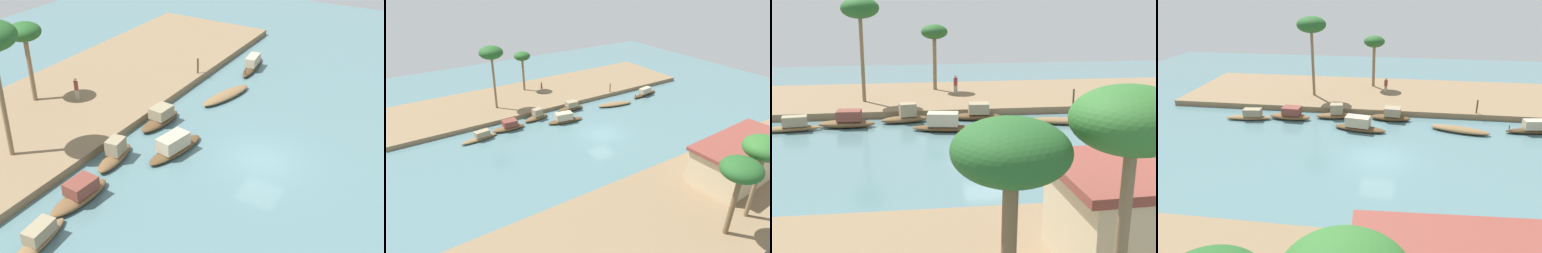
% 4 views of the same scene
% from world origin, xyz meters
% --- Properties ---
extents(river_water, '(71.86, 71.86, 0.00)m').
position_xyz_m(river_water, '(0.00, 0.00, 0.00)').
color(river_water, slate).
rests_on(river_water, ground).
extents(riverbank_left, '(42.55, 11.69, 0.52)m').
position_xyz_m(riverbank_left, '(0.00, -14.66, 0.26)').
color(riverbank_left, '#846B4C').
rests_on(riverbank_left, ground).
extents(sampan_near_left_bank, '(3.91, 1.44, 1.20)m').
position_xyz_m(sampan_near_left_bank, '(8.46, -6.67, 0.46)').
color(sampan_near_left_bank, brown).
rests_on(sampan_near_left_bank, river_water).
extents(sampan_downstream_large, '(4.59, 1.91, 1.25)m').
position_xyz_m(sampan_downstream_large, '(1.96, -4.93, 0.49)').
color(sampan_downstream_large, brown).
rests_on(sampan_downstream_large, river_water).
extents(sampan_open_hull, '(4.99, 2.27, 0.45)m').
position_xyz_m(sampan_open_hull, '(-6.48, -5.72, 0.22)').
color(sampan_open_hull, brown).
rests_on(sampan_open_hull, river_water).
extents(sampan_upstream_small, '(4.87, 1.54, 1.17)m').
position_xyz_m(sampan_upstream_small, '(-12.58, -6.36, 0.44)').
color(sampan_upstream_small, '#47331E').
rests_on(sampan_upstream_small, river_water).
extents(sampan_foreground, '(3.69, 1.43, 1.23)m').
position_xyz_m(sampan_foreground, '(-0.67, -7.70, 0.47)').
color(sampan_foreground, brown).
rests_on(sampan_foreground, river_water).
extents(sampan_with_tall_canopy, '(4.22, 1.33, 1.03)m').
position_xyz_m(sampan_with_tall_canopy, '(12.08, -6.08, 0.39)').
color(sampan_with_tall_canopy, brown).
rests_on(sampan_with_tall_canopy, river_water).
extents(sampan_with_red_awning, '(3.50, 1.55, 1.38)m').
position_xyz_m(sampan_with_red_awning, '(4.47, -7.50, 0.47)').
color(sampan_with_red_awning, brown).
rests_on(sampan_with_red_awning, river_water).
extents(person_on_near_bank, '(0.42, 0.42, 1.66)m').
position_xyz_m(person_on_near_bank, '(0.16, -14.26, 1.27)').
color(person_on_near_bank, gray).
rests_on(person_on_near_bank, riverbank_left).
extents(mooring_post, '(0.14, 0.14, 1.25)m').
position_xyz_m(mooring_post, '(-8.40, -9.26, 1.15)').
color(mooring_post, '#4C3823').
rests_on(mooring_post, riverbank_left).
extents(palm_tree_left_near, '(2.30, 2.30, 5.68)m').
position_xyz_m(palm_tree_left_near, '(1.70, -16.86, 5.39)').
color(palm_tree_left_near, '#7F6647').
rests_on(palm_tree_left_near, riverbank_left).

